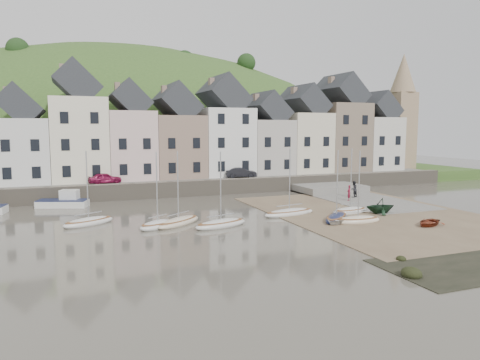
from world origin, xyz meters
name	(u,v)px	position (x,y,z in m)	size (l,w,h in m)	color
ground	(266,223)	(0.00, 0.00, 0.00)	(160.00, 160.00, 0.00)	#4B453B
quay_land	(177,176)	(0.00, 32.00, 0.75)	(90.00, 30.00, 1.50)	#355321
quay_street	(198,179)	(0.00, 20.50, 1.55)	(70.00, 7.00, 0.10)	slate
seawall	(207,187)	(0.00, 17.00, 0.90)	(70.00, 1.20, 1.80)	slate
beach	(373,214)	(11.00, 0.00, 0.03)	(18.00, 26.00, 0.06)	brown
slipway	(357,198)	(15.00, 8.00, 0.06)	(8.00, 18.00, 0.12)	slate
hillside	(124,253)	(-5.00, 60.00, -17.99)	(134.40, 84.00, 84.00)	#355321
townhouse_terrace	(204,133)	(1.76, 24.00, 7.32)	(61.05, 8.00, 13.93)	white
church_spire	(402,108)	(34.55, 24.00, 11.06)	(4.00, 4.00, 18.00)	#997F60
sailboat_0	(89,222)	(-13.98, 4.65, 0.26)	(4.72, 3.51, 6.32)	silver
sailboat_1	(158,224)	(-8.86, 1.46, 0.27)	(3.84, 3.28, 6.32)	silver
sailboat_2	(179,222)	(-7.04, 1.97, 0.26)	(4.92, 4.28, 6.32)	beige
sailboat_3	(221,224)	(-4.01, -0.04, 0.26)	(5.06, 2.82, 6.32)	silver
sailboat_4	(289,212)	(3.40, 2.25, 0.26)	(5.57, 2.38, 6.32)	silver
sailboat_5	(336,218)	(6.10, -1.36, 0.26)	(4.39, 4.26, 6.32)	#161E44
sailboat_6	(350,211)	(9.11, 0.95, 0.27)	(4.16, 2.10, 6.32)	silver
sailboat_7	(358,220)	(7.27, -2.82, 0.27)	(4.21, 1.78, 6.32)	beige
motorboat_2	(64,201)	(-15.86, 14.45, 0.58)	(5.24, 3.33, 1.70)	silver
rowboat_white	(337,219)	(5.41, -2.43, 0.37)	(2.15, 3.01, 0.62)	silver
rowboat_green	(380,206)	(11.48, -0.38, 0.80)	(2.41, 2.80, 1.47)	black
rowboat_red	(429,222)	(11.85, -6.01, 0.34)	(1.94, 2.71, 0.56)	maroon
person_red	(349,193)	(13.01, 6.76, 0.97)	(0.62, 0.41, 1.70)	maroon
person_dark	(354,189)	(14.84, 8.51, 1.05)	(0.90, 0.70, 1.85)	black
car_left	(105,178)	(-11.41, 19.50, 2.23)	(1.48, 3.68, 1.25)	maroon
car_right	(241,173)	(5.40, 19.50, 2.25)	(1.38, 3.96, 1.31)	black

